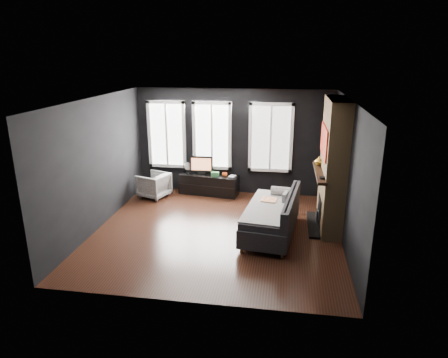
% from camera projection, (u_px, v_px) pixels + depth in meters
% --- Properties ---
extents(floor, '(5.00, 5.00, 0.00)m').
position_uv_depth(floor, '(217.00, 231.00, 8.29)').
color(floor, black).
rests_on(floor, ground).
extents(ceiling, '(5.00, 5.00, 0.00)m').
position_uv_depth(ceiling, '(216.00, 100.00, 7.47)').
color(ceiling, white).
rests_on(ceiling, ground).
extents(wall_back, '(5.00, 0.02, 2.70)m').
position_uv_depth(wall_back, '(233.00, 142.00, 10.23)').
color(wall_back, black).
rests_on(wall_back, ground).
extents(wall_left, '(0.02, 5.00, 2.70)m').
position_uv_depth(wall_left, '(98.00, 164.00, 8.24)').
color(wall_left, black).
rests_on(wall_left, ground).
extents(wall_right, '(0.02, 5.00, 2.70)m').
position_uv_depth(wall_right, '(347.00, 175.00, 7.51)').
color(wall_right, black).
rests_on(wall_right, ground).
extents(windows, '(4.00, 0.16, 1.76)m').
position_uv_depth(windows, '(216.00, 101.00, 9.95)').
color(windows, white).
rests_on(windows, wall_back).
extents(fireplace, '(0.70, 1.62, 2.70)m').
position_uv_depth(fireplace, '(333.00, 166.00, 8.10)').
color(fireplace, '#93724C').
rests_on(fireplace, floor).
extents(sofa, '(1.28, 2.17, 0.88)m').
position_uv_depth(sofa, '(271.00, 214.00, 8.03)').
color(sofa, '#27272A').
rests_on(sofa, floor).
extents(stripe_pillow, '(0.15, 0.33, 0.32)m').
position_uv_depth(stripe_pillow, '(285.00, 200.00, 8.25)').
color(stripe_pillow, gray).
rests_on(stripe_pillow, sofa).
extents(armchair, '(0.82, 0.84, 0.69)m').
position_uv_depth(armchair, '(154.00, 184.00, 10.17)').
color(armchair, white).
rests_on(armchair, floor).
extents(media_console, '(1.58, 0.68, 0.52)m').
position_uv_depth(media_console, '(209.00, 184.00, 10.40)').
color(media_console, black).
rests_on(media_console, floor).
extents(monitor, '(0.60, 0.14, 0.53)m').
position_uv_depth(monitor, '(201.00, 164.00, 10.31)').
color(monitor, black).
rests_on(monitor, media_console).
extents(desk_fan, '(0.25, 0.25, 0.31)m').
position_uv_depth(desk_fan, '(188.00, 167.00, 10.43)').
color(desk_fan, '#959595').
rests_on(desk_fan, media_console).
extents(mug, '(0.14, 0.11, 0.13)m').
position_uv_depth(mug, '(225.00, 174.00, 10.15)').
color(mug, orange).
rests_on(mug, media_console).
extents(book, '(0.15, 0.06, 0.20)m').
position_uv_depth(book, '(230.00, 172.00, 10.18)').
color(book, '#ACA289').
rests_on(book, media_console).
extents(storage_box, '(0.20, 0.13, 0.11)m').
position_uv_depth(storage_box, '(215.00, 174.00, 10.19)').
color(storage_box, '#35773E').
rests_on(storage_box, media_console).
extents(mantel_vase, '(0.20, 0.20, 0.18)m').
position_uv_depth(mantel_vase, '(319.00, 161.00, 8.57)').
color(mantel_vase, '#EDB944').
rests_on(mantel_vase, fireplace).
extents(mantel_clock, '(0.13, 0.13, 0.04)m').
position_uv_depth(mantel_clock, '(322.00, 178.00, 7.65)').
color(mantel_clock, black).
rests_on(mantel_clock, fireplace).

